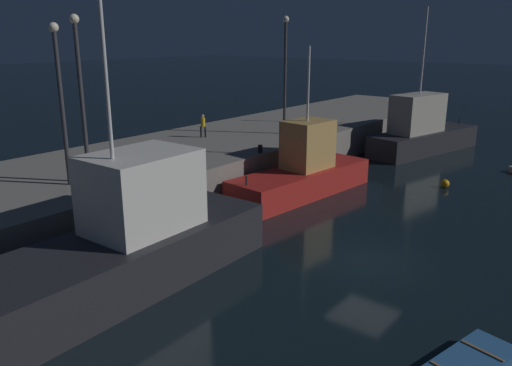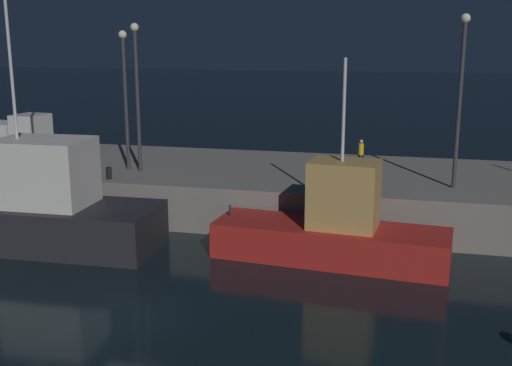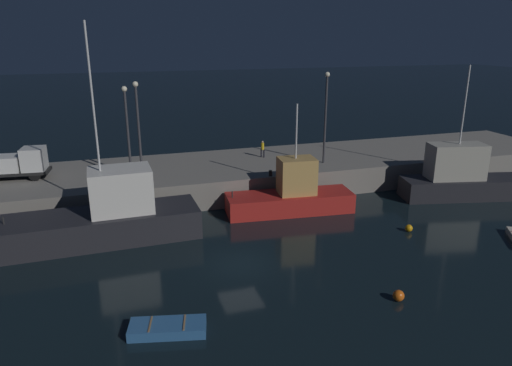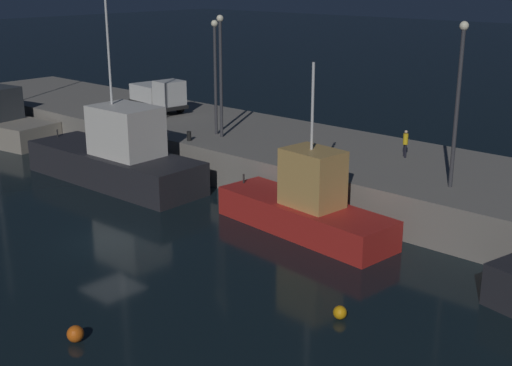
% 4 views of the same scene
% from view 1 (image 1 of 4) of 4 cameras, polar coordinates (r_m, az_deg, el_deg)
% --- Properties ---
extents(ground_plane, '(320.00, 320.00, 0.00)m').
position_cam_1_polar(ground_plane, '(22.05, 12.29, -8.60)').
color(ground_plane, black).
extents(pier_quay, '(73.66, 10.46, 2.30)m').
position_cam_1_polar(pier_quay, '(30.65, -13.09, 0.73)').
color(pier_quay, gray).
rests_on(pier_quay, ground).
extents(fishing_trawler_red, '(11.44, 5.28, 11.13)m').
position_cam_1_polar(fishing_trawler_red, '(42.94, 18.05, 5.49)').
color(fishing_trawler_red, '#232328').
rests_on(fishing_trawler_red, ground).
extents(fishing_boat_blue, '(10.16, 3.87, 8.53)m').
position_cam_1_polar(fishing_boat_blue, '(30.19, 5.28, 1.27)').
color(fishing_boat_blue, red).
rests_on(fishing_boat_blue, ground).
extents(fishing_boat_white, '(12.93, 4.22, 14.25)m').
position_cam_1_polar(fishing_boat_white, '(19.66, -14.62, -6.67)').
color(fishing_boat_white, '#232328').
rests_on(fishing_boat_white, ground).
extents(mooring_buoy_near, '(0.53, 0.53, 0.53)m').
position_cam_1_polar(mooring_buoy_near, '(33.65, 20.41, -0.07)').
color(mooring_buoy_near, orange).
rests_on(mooring_buoy_near, ground).
extents(lamp_post_west, '(0.44, 0.44, 7.37)m').
position_cam_1_polar(lamp_post_west, '(24.95, -21.05, 9.46)').
color(lamp_post_west, '#38383D').
rests_on(lamp_post_west, pier_quay).
extents(lamp_post_east, '(0.44, 0.44, 7.73)m').
position_cam_1_polar(lamp_post_east, '(25.08, -19.04, 10.12)').
color(lamp_post_east, '#38383D').
rests_on(lamp_post_east, pier_quay).
extents(lamp_post_central, '(0.44, 0.44, 8.07)m').
position_cam_1_polar(lamp_post_central, '(36.31, 3.28, 12.88)').
color(lamp_post_central, '#38383D').
rests_on(lamp_post_central, pier_quay).
extents(dockworker, '(0.41, 0.41, 1.59)m').
position_cam_1_polar(dockworker, '(35.46, -5.95, 6.55)').
color(dockworker, black).
rests_on(dockworker, pier_quay).
extents(bollard_west, '(0.28, 0.28, 0.47)m').
position_cam_1_polar(bollard_west, '(30.67, 0.47, 3.84)').
color(bollard_west, black).
rests_on(bollard_west, pier_quay).
extents(bollard_central, '(0.28, 0.28, 0.61)m').
position_cam_1_polar(bollard_central, '(23.67, -16.83, -0.47)').
color(bollard_central, black).
rests_on(bollard_central, pier_quay).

